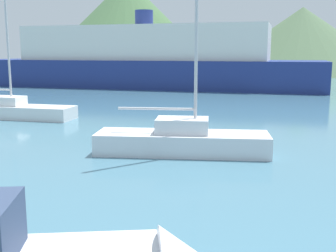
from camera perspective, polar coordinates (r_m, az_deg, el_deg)
name	(u,v)px	position (r m, az deg, el deg)	size (l,w,h in m)	color
sailboat_inner	(182,139)	(15.82, 1.95, -1.71)	(6.54, 2.16, 11.79)	silver
sailboat_middle	(2,109)	(26.26, -21.54, 2.11)	(8.85, 2.52, 7.91)	white
ferry_distant	(144,61)	(45.53, -3.21, 8.85)	(37.67, 12.19, 8.04)	navy
hill_west	(128,25)	(83.37, -5.50, 13.44)	(36.12, 36.12, 17.45)	#476B42
hill_central	(302,40)	(80.46, 17.64, 11.03)	(33.15, 33.15, 11.52)	#4C6647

